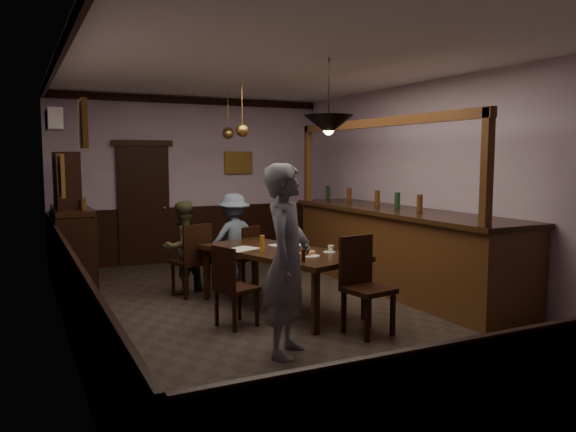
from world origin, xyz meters
TOP-DOWN VIEW (x-y plane):
  - room at (0.00, 0.00)m, footprint 5.01×8.01m
  - dining_table at (0.02, 0.22)m, footprint 1.60×2.40m
  - chair_far_left at (-0.79, 1.30)m, footprint 0.53×0.53m
  - chair_far_right at (0.09, 1.58)m, footprint 0.53×0.53m
  - chair_near at (0.41, -1.03)m, footprint 0.52×0.52m
  - chair_side at (-0.81, -0.24)m, footprint 0.50×0.50m
  - person_standing at (-0.62, -1.28)m, footprint 0.78×0.80m
  - person_seated_left at (-0.87, 1.57)m, footprint 0.78×0.71m
  - person_seated_right at (-0.01, 1.84)m, footprint 0.93×0.60m
  - newspaper_left at (-0.41, 0.49)m, footprint 0.51×0.45m
  - newspaper_right at (0.25, 0.53)m, footprint 0.47×0.37m
  - napkin at (0.05, -0.06)m, footprint 0.19×0.19m
  - saucer at (0.47, -0.21)m, footprint 0.15×0.15m
  - coffee_cup at (0.49, -0.20)m, footprint 0.10×0.10m
  - pastry_plate at (0.13, -0.36)m, footprint 0.22×0.22m
  - pastry_ring_a at (0.10, -0.30)m, footprint 0.13×0.13m
  - pastry_ring_b at (0.18, -0.25)m, footprint 0.13×0.13m
  - soda_can at (0.06, 0.12)m, footprint 0.07×0.07m
  - beer_glass at (-0.23, 0.24)m, footprint 0.06×0.06m
  - water_glass at (0.13, 0.31)m, footprint 0.06×0.06m
  - pepper_mill at (-0.09, -0.60)m, footprint 0.04×0.04m
  - sideboard at (-2.21, 2.78)m, footprint 0.54×1.50m
  - bar_counter at (1.99, 0.43)m, footprint 1.01×4.35m
  - door_back at (-0.90, 3.95)m, footprint 0.90×0.06m
  - ac_unit at (-2.38, 2.90)m, footprint 0.20×0.85m
  - picture_left_small at (-2.46, -1.60)m, footprint 0.04×0.28m
  - picture_left_large at (-2.46, 0.80)m, footprint 0.04×0.62m
  - picture_back at (0.90, 3.96)m, footprint 0.55×0.04m
  - pendant_iron at (0.25, -0.54)m, footprint 0.56×0.56m
  - pendant_brass_mid at (0.10, 1.72)m, footprint 0.20×0.20m
  - pendant_brass_far at (0.30, 2.87)m, footprint 0.20×0.20m

SIDE VIEW (x-z plane):
  - chair_far_right at x=0.09m, z-range 0.04..0.94m
  - chair_side at x=-0.81m, z-range 0.04..0.97m
  - chair_far_left at x=-0.79m, z-range 0.05..1.06m
  - chair_near at x=0.41m, z-range 0.05..1.10m
  - bar_counter at x=1.99m, z-range -0.60..1.83m
  - person_seated_left at x=-0.87m, z-range 0.00..1.30m
  - person_seated_right at x=-0.01m, z-range 0.00..1.36m
  - dining_table at x=0.02m, z-range 0.31..1.06m
  - napkin at x=0.05m, z-range 0.75..0.75m
  - newspaper_left at x=-0.41m, z-range 0.75..0.76m
  - newspaper_right at x=0.25m, z-range 0.75..0.76m
  - saucer at x=0.47m, z-range 0.75..0.76m
  - pastry_plate at x=0.13m, z-range 0.75..0.76m
  - pastry_ring_a at x=0.10m, z-range 0.77..0.81m
  - pastry_ring_b at x=0.18m, z-range 0.77..0.81m
  - sideboard at x=-2.21m, z-range -0.20..1.78m
  - coffee_cup at x=0.49m, z-range 0.76..0.84m
  - soda_can at x=0.06m, z-range 0.75..0.87m
  - pepper_mill at x=-0.09m, z-range 0.75..0.89m
  - water_glass at x=0.13m, z-range 0.75..0.90m
  - beer_glass at x=-0.23m, z-range 0.75..0.95m
  - person_standing at x=-0.62m, z-range 0.00..1.85m
  - door_back at x=-0.90m, z-range 0.00..2.10m
  - room at x=0.00m, z-range -0.01..3.01m
  - picture_left_large at x=-2.46m, z-range 1.46..1.94m
  - picture_back at x=0.90m, z-range 1.59..2.01m
  - picture_left_small at x=-2.46m, z-range 1.97..2.33m
  - pendant_iron at x=0.25m, z-range 1.84..2.69m
  - pendant_brass_mid at x=0.10m, z-range 1.89..2.70m
  - pendant_brass_far at x=0.30m, z-range 1.89..2.70m
  - ac_unit at x=-2.38m, z-range 2.30..2.60m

